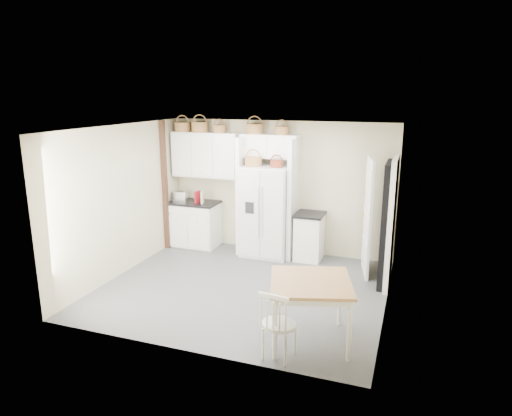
% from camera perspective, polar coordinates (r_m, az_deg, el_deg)
% --- Properties ---
extents(floor, '(4.50, 4.50, 0.00)m').
position_cam_1_polar(floor, '(7.62, -1.57, -9.93)').
color(floor, '#49494B').
rests_on(floor, ground).
extents(ceiling, '(4.50, 4.50, 0.00)m').
position_cam_1_polar(ceiling, '(6.97, -1.72, 9.97)').
color(ceiling, white).
rests_on(ceiling, wall_back).
extents(wall_back, '(4.50, 0.00, 4.50)m').
position_cam_1_polar(wall_back, '(9.03, 2.95, 2.60)').
color(wall_back, '#B4AC87').
rests_on(wall_back, floor).
extents(wall_left, '(0.00, 4.00, 4.00)m').
position_cam_1_polar(wall_left, '(8.24, -16.39, 0.91)').
color(wall_left, '#B4AC87').
rests_on(wall_left, floor).
extents(wall_right, '(0.00, 4.00, 4.00)m').
position_cam_1_polar(wall_right, '(6.73, 16.53, -2.03)').
color(wall_right, '#B4AC87').
rests_on(wall_right, floor).
extents(refrigerator, '(0.91, 0.74, 1.77)m').
position_cam_1_polar(refrigerator, '(8.85, 1.35, -0.38)').
color(refrigerator, silver).
rests_on(refrigerator, floor).
extents(base_cab_left, '(0.97, 0.61, 0.90)m').
position_cam_1_polar(base_cab_left, '(9.60, -7.66, -2.04)').
color(base_cab_left, white).
rests_on(base_cab_left, floor).
extents(base_cab_right, '(0.49, 0.59, 0.86)m').
position_cam_1_polar(base_cab_right, '(8.80, 6.69, -3.64)').
color(base_cab_right, white).
rests_on(base_cab_right, floor).
extents(dining_table, '(1.24, 1.24, 0.83)m').
position_cam_1_polar(dining_table, '(5.99, 6.75, -12.67)').
color(dining_table, olive).
rests_on(dining_table, floor).
extents(windsor_chair, '(0.47, 0.44, 0.87)m').
position_cam_1_polar(windsor_chair, '(5.62, 2.93, -14.33)').
color(windsor_chair, white).
rests_on(windsor_chair, floor).
extents(counter_left, '(1.01, 0.65, 0.04)m').
position_cam_1_polar(counter_left, '(9.48, -7.75, 0.69)').
color(counter_left, black).
rests_on(counter_left, base_cab_left).
extents(counter_right, '(0.53, 0.63, 0.04)m').
position_cam_1_polar(counter_right, '(8.67, 6.77, -0.81)').
color(counter_right, black).
rests_on(counter_right, base_cab_right).
extents(toaster, '(0.31, 0.21, 0.20)m').
position_cam_1_polar(toaster, '(9.56, -9.48, 1.47)').
color(toaster, silver).
rests_on(toaster, counter_left).
extents(cookbook_red, '(0.07, 0.17, 0.25)m').
position_cam_1_polar(cookbook_red, '(9.32, -7.33, 1.38)').
color(cookbook_red, maroon).
rests_on(cookbook_red, counter_left).
extents(cookbook_cream, '(0.07, 0.16, 0.24)m').
position_cam_1_polar(cookbook_cream, '(9.27, -6.71, 1.31)').
color(cookbook_cream, beige).
rests_on(cookbook_cream, counter_left).
extents(basket_upper_a, '(0.32, 0.32, 0.18)m').
position_cam_1_polar(basket_upper_a, '(9.49, -9.18, 9.97)').
color(basket_upper_a, olive).
rests_on(basket_upper_a, upper_cabinet).
extents(basket_upper_b, '(0.34, 0.34, 0.20)m').
position_cam_1_polar(basket_upper_b, '(9.31, -7.04, 10.01)').
color(basket_upper_b, olive).
rests_on(basket_upper_b, upper_cabinet).
extents(basket_upper_c, '(0.26, 0.26, 0.15)m').
position_cam_1_polar(basket_upper_c, '(9.12, -4.60, 9.84)').
color(basket_upper_c, olive).
rests_on(basket_upper_c, upper_cabinet).
extents(basket_bridge_a, '(0.33, 0.33, 0.19)m').
position_cam_1_polar(basket_bridge_a, '(8.85, -0.18, 9.87)').
color(basket_bridge_a, olive).
rests_on(basket_bridge_a, bridge_cabinet).
extents(basket_bridge_b, '(0.27, 0.27, 0.15)m').
position_cam_1_polar(basket_bridge_b, '(8.68, 3.26, 9.65)').
color(basket_bridge_b, olive).
rests_on(basket_bridge_b, bridge_cabinet).
extents(basket_fridge_a, '(0.32, 0.32, 0.17)m').
position_cam_1_polar(basket_fridge_a, '(8.64, -0.34, 5.84)').
color(basket_fridge_a, olive).
rests_on(basket_fridge_a, refrigerator).
extents(basket_fridge_b, '(0.24, 0.24, 0.13)m').
position_cam_1_polar(basket_fridge_b, '(8.50, 2.59, 5.53)').
color(basket_fridge_b, maroon).
rests_on(basket_fridge_b, refrigerator).
extents(upper_cabinet, '(1.40, 0.34, 0.90)m').
position_cam_1_polar(upper_cabinet, '(9.31, -6.25, 6.64)').
color(upper_cabinet, white).
rests_on(upper_cabinet, wall_back).
extents(bridge_cabinet, '(1.12, 0.34, 0.45)m').
position_cam_1_polar(bridge_cabinet, '(8.78, 1.75, 7.74)').
color(bridge_cabinet, white).
rests_on(bridge_cabinet, wall_back).
extents(fridge_panel_left, '(0.08, 0.60, 2.30)m').
position_cam_1_polar(fridge_panel_left, '(8.99, -1.65, 1.59)').
color(fridge_panel_left, white).
rests_on(fridge_panel_left, floor).
extents(fridge_panel_right, '(0.08, 0.60, 2.30)m').
position_cam_1_polar(fridge_panel_right, '(8.68, 4.64, 1.09)').
color(fridge_panel_right, white).
rests_on(fridge_panel_right, floor).
extents(trim_post, '(0.09, 0.09, 2.60)m').
position_cam_1_polar(trim_post, '(9.32, -11.32, 2.71)').
color(trim_post, '#422419').
rests_on(trim_post, floor).
extents(doorway_void, '(0.18, 0.85, 2.05)m').
position_cam_1_polar(doorway_void, '(7.77, 16.18, -1.96)').
color(doorway_void, black).
rests_on(doorway_void, floor).
extents(door_slab, '(0.21, 0.79, 2.05)m').
position_cam_1_polar(door_slab, '(8.12, 13.81, -1.12)').
color(door_slab, white).
rests_on(door_slab, floor).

